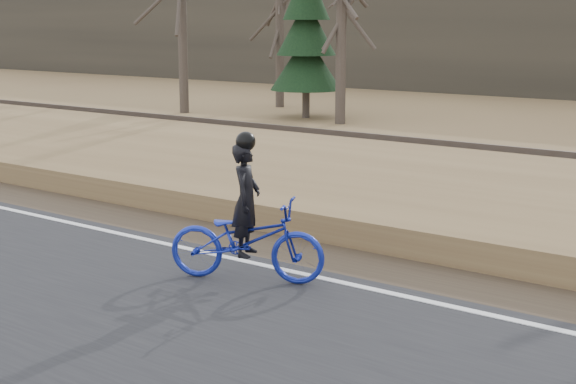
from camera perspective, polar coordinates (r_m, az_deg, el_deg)
The scene contains 10 objects.
ground at distance 12.80m, azimuth -10.79°, elevation -3.78°, with size 120.00×120.00×0.00m, color olive.
edge_line at distance 12.92m, azimuth -10.16°, elevation -3.32°, with size 120.00×0.12×0.01m, color silver.
shoulder at distance 13.62m, azimuth -7.14°, elevation -2.62°, with size 120.00×1.60×0.04m, color #473A2B.
embankment at distance 15.84m, azimuth 0.24°, elevation 0.28°, with size 120.00×5.00×0.44m, color olive.
ballast at distance 19.00m, azimuth 6.93°, elevation 2.18°, with size 120.00×3.00×0.45m, color slate.
railroad at distance 18.95m, azimuth 6.95°, elevation 3.09°, with size 120.00×2.40×0.29m.
cyclist at distance 10.60m, azimuth -2.96°, elevation -2.95°, with size 2.22×1.50×2.00m.
bare_tree_left at distance 33.09m, azimuth -0.60°, elevation 12.43°, with size 0.36×0.36×7.36m, color #473D34.
bare_tree_near_left at distance 27.54m, azimuth 3.81°, elevation 11.65°, with size 0.36×0.36×6.56m, color #473D34.
conifer at distance 29.28m, azimuth 1.31°, elevation 11.51°, with size 2.60×2.60×6.74m.
Camera 1 is at (9.02, -8.41, 3.44)m, focal length 50.00 mm.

